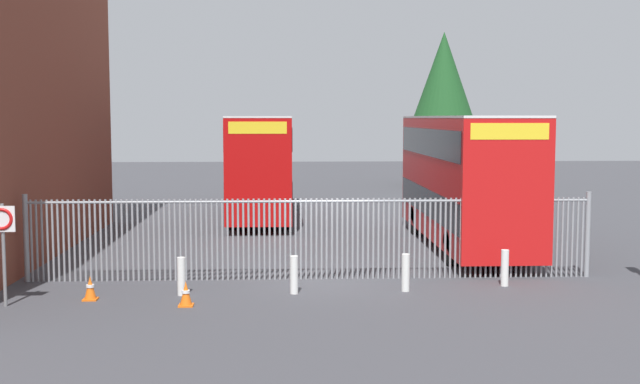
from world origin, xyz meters
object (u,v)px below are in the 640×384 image
at_px(speed_limit_sign_post, 2,231).
at_px(double_decker_bus_near_gate, 464,176).
at_px(bollard_near_right, 406,273).
at_px(bollard_far_right, 505,268).
at_px(bollard_center_front, 294,275).
at_px(traffic_cone_mid_forecourt, 90,288).
at_px(bollard_near_left, 181,276).
at_px(traffic_cone_by_gate, 186,294).
at_px(double_decker_bus_behind_fence_left, 262,163).

bearing_deg(speed_limit_sign_post, double_decker_bus_near_gate, 32.76).
relative_size(double_decker_bus_near_gate, bollard_near_right, 11.38).
bearing_deg(double_decker_bus_near_gate, bollard_far_right, -92.84).
height_order(bollard_center_front, bollard_far_right, same).
height_order(bollard_near_right, traffic_cone_mid_forecourt, bollard_near_right).
bearing_deg(bollard_near_left, traffic_cone_by_gate, -77.85).
xyz_separation_m(bollard_near_left, bollard_near_right, (5.58, 0.22, 0.00)).
xyz_separation_m(bollard_far_right, traffic_cone_by_gate, (-8.01, -1.88, -0.19)).
xyz_separation_m(bollard_center_front, traffic_cone_mid_forecourt, (-4.90, -0.47, -0.19)).
bearing_deg(traffic_cone_mid_forecourt, bollard_near_right, 4.65).
relative_size(double_decker_bus_behind_fence_left, speed_limit_sign_post, 4.50).
xyz_separation_m(double_decker_bus_near_gate, traffic_cone_by_gate, (-8.32, -8.18, -2.13)).
bearing_deg(speed_limit_sign_post, bollard_far_right, 8.14).
relative_size(double_decker_bus_behind_fence_left, traffic_cone_by_gate, 18.32).
height_order(bollard_near_right, speed_limit_sign_post, speed_limit_sign_post).
bearing_deg(speed_limit_sign_post, traffic_cone_mid_forecourt, 18.33).
bearing_deg(traffic_cone_by_gate, speed_limit_sign_post, 178.20).
relative_size(bollard_near_right, traffic_cone_by_gate, 1.61).
bearing_deg(double_decker_bus_behind_fence_left, bollard_center_front, -85.45).
bearing_deg(traffic_cone_mid_forecourt, bollard_center_front, 5.46).
height_order(double_decker_bus_behind_fence_left, traffic_cone_mid_forecourt, double_decker_bus_behind_fence_left).
xyz_separation_m(double_decker_bus_near_gate, traffic_cone_mid_forecourt, (-10.69, -7.45, -2.13)).
bearing_deg(bollard_far_right, traffic_cone_by_gate, -166.82).
relative_size(bollard_near_right, bollard_far_right, 1.00).
bearing_deg(bollard_near_left, bollard_far_right, 5.10).
bearing_deg(traffic_cone_mid_forecourt, double_decker_bus_near_gate, 34.85).
distance_m(bollard_center_front, traffic_cone_mid_forecourt, 4.92).
relative_size(bollard_far_right, traffic_cone_mid_forecourt, 1.61).
bearing_deg(bollard_near_left, double_decker_bus_behind_fence_left, 84.03).
bearing_deg(bollard_near_right, double_decker_bus_behind_fence_left, 105.10).
bearing_deg(bollard_near_right, double_decker_bus_near_gate, 66.36).
xyz_separation_m(traffic_cone_mid_forecourt, speed_limit_sign_post, (-1.81, -0.60, 1.49)).
distance_m(bollard_near_right, speed_limit_sign_post, 9.69).
height_order(bollard_far_right, traffic_cone_mid_forecourt, bollard_far_right).
distance_m(double_decker_bus_behind_fence_left, traffic_cone_by_gate, 16.41).
bearing_deg(bollard_center_front, bollard_near_left, -178.75).
distance_m(double_decker_bus_behind_fence_left, bollard_far_right, 15.94).
relative_size(bollard_near_left, bollard_far_right, 1.00).
distance_m(double_decker_bus_near_gate, traffic_cone_by_gate, 11.86).
height_order(double_decker_bus_near_gate, double_decker_bus_behind_fence_left, same).
height_order(bollard_center_front, bollard_near_right, same).
height_order(traffic_cone_by_gate, traffic_cone_mid_forecourt, same).
relative_size(traffic_cone_by_gate, speed_limit_sign_post, 0.25).
bearing_deg(traffic_cone_by_gate, bollard_center_front, 25.40).
bearing_deg(bollard_near_right, bollard_center_front, -176.77).
bearing_deg(bollard_center_front, speed_limit_sign_post, -170.95).
xyz_separation_m(bollard_center_front, bollard_near_right, (2.81, 0.16, 0.00)).
xyz_separation_m(bollard_near_right, bollard_far_right, (2.67, 0.52, 0.00)).
distance_m(traffic_cone_mid_forecourt, speed_limit_sign_post, 2.42).
distance_m(double_decker_bus_near_gate, speed_limit_sign_post, 14.89).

